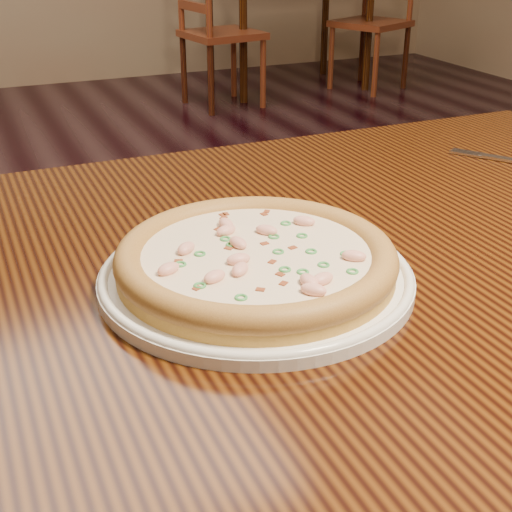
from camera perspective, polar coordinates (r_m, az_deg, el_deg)
name	(u,v)px	position (r m, az deg, el deg)	size (l,w,h in m)	color
hero_table	(332,320)	(0.85, 6.09, -5.09)	(1.20, 0.80, 0.75)	black
plate	(256,275)	(0.71, 0.00, -1.54)	(0.31, 0.31, 0.02)	white
pizza	(256,259)	(0.70, 0.00, -0.22)	(0.28, 0.28, 0.03)	#BC8D3F
fork	(512,160)	(1.14, 19.82, 7.21)	(0.11, 0.16, 0.00)	silver
chair_c	(214,34)	(4.48, -3.37, 17.33)	(0.47, 0.47, 0.95)	#5C2519
chair_d	(376,21)	(5.08, 9.54, 18.03)	(0.55, 0.55, 0.95)	#5C2519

